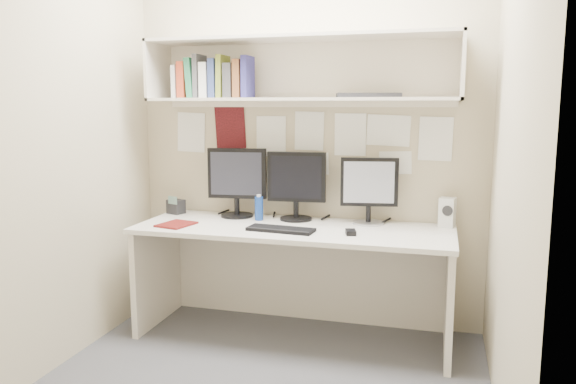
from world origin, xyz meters
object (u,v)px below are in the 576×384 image
(desk, at_px, (293,282))
(speaker, at_px, (447,212))
(monitor_center, at_px, (296,183))
(keyboard, at_px, (281,229))
(maroon_notebook, at_px, (176,224))
(desk_phone, at_px, (176,206))
(monitor_left, at_px, (237,180))
(monitor_right, at_px, (369,188))

(desk, bearing_deg, speaker, 15.17)
(desk, relative_size, speaker, 10.74)
(monitor_center, xyz_separation_m, keyboard, (-0.00, -0.36, -0.24))
(maroon_notebook, relative_size, desk_phone, 1.71)
(desk, height_order, maroon_notebook, maroon_notebook)
(keyboard, relative_size, desk_phone, 3.11)
(monitor_center, relative_size, maroon_notebook, 2.02)
(keyboard, bearing_deg, maroon_notebook, -172.96)
(monitor_left, xyz_separation_m, monitor_center, (0.42, 0.00, -0.01))
(speaker, height_order, maroon_notebook, speaker)
(monitor_left, xyz_separation_m, speaker, (1.40, 0.04, -0.16))
(desk, relative_size, maroon_notebook, 8.84)
(desk, relative_size, monitor_center, 4.39)
(monitor_center, relative_size, speaker, 2.45)
(monitor_right, xyz_separation_m, maroon_notebook, (-1.18, -0.38, -0.23))
(keyboard, distance_m, desk_phone, 0.94)
(monitor_left, relative_size, desk_phone, 3.57)
(speaker, xyz_separation_m, maroon_notebook, (-1.68, -0.42, -0.09))
(maroon_notebook, bearing_deg, monitor_center, 41.23)
(monitor_right, xyz_separation_m, speaker, (0.49, 0.04, -0.14))
(maroon_notebook, height_order, desk_phone, desk_phone)
(desk, height_order, monitor_center, monitor_center)
(monitor_center, bearing_deg, monitor_right, -4.53)
(monitor_left, height_order, keyboard, monitor_left)
(keyboard, relative_size, speaker, 2.21)
(monitor_center, xyz_separation_m, monitor_right, (0.48, 0.00, -0.01))
(monitor_center, distance_m, desk_phone, 0.90)
(desk, bearing_deg, monitor_center, 99.50)
(monitor_center, bearing_deg, speaker, -2.45)
(monitor_left, distance_m, keyboard, 0.61)
(speaker, bearing_deg, maroon_notebook, -153.63)
(monitor_right, xyz_separation_m, keyboard, (-0.49, -0.36, -0.23))
(keyboard, height_order, speaker, speaker)
(desk, xyz_separation_m, maroon_notebook, (-0.74, -0.16, 0.37))
(desk, height_order, monitor_left, monitor_left)
(monitor_center, bearing_deg, maroon_notebook, -155.98)
(keyboard, bearing_deg, speaker, 27.63)
(monitor_left, xyz_separation_m, desk_phone, (-0.46, -0.02, -0.21))
(monitor_left, height_order, desk_phone, monitor_left)
(desk_phone, bearing_deg, desk, 7.70)
(maroon_notebook, bearing_deg, keyboard, 14.14)
(monitor_right, bearing_deg, desk, -163.16)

